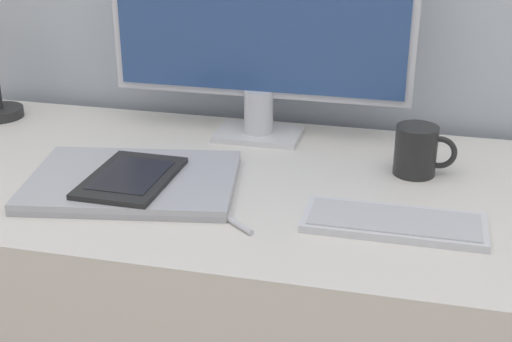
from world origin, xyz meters
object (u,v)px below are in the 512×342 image
monitor (259,12)px  laptop (133,181)px  ereader (131,177)px  pen (224,216)px  coffee_mug (417,151)px  keyboard (394,222)px

monitor → laptop: (-0.15, -0.28, -0.24)m
ereader → pen: 0.19m
coffee_mug → pen: coffee_mug is taller
monitor → ereader: 0.40m
monitor → coffee_mug: bearing=-20.3°
coffee_mug → monitor: bearing=159.7°
pen → ereader: bearing=161.0°
laptop → coffee_mug: 0.49m
keyboard → laptop: laptop is taller
laptop → pen: (0.18, -0.08, -0.01)m
keyboard → coffee_mug: coffee_mug is taller
laptop → ereader: (0.00, -0.02, 0.01)m
keyboard → pen: keyboard is taller
monitor → coffee_mug: size_ratio=5.47×
monitor → coffee_mug: 0.39m
coffee_mug → laptop: bearing=-160.2°
laptop → keyboard: bearing=-5.6°
keyboard → ereader: (-0.43, 0.03, 0.02)m
keyboard → pen: size_ratio=2.44×
keyboard → laptop: bearing=174.4°
keyboard → coffee_mug: 0.21m
monitor → laptop: size_ratio=1.54×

